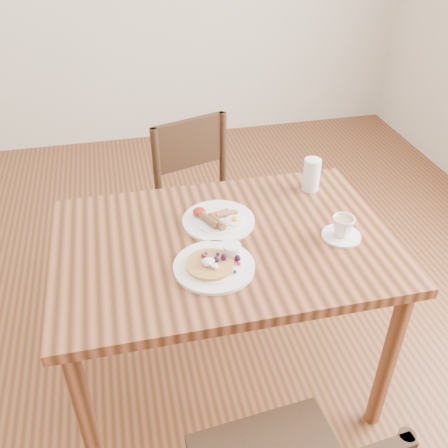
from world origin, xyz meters
name	(u,v)px	position (x,y,z in m)	size (l,w,h in m)	color
ground	(224,375)	(0.00, 0.00, 0.00)	(5.00, 5.00, 0.00)	#522B17
dining_table	(224,262)	(0.00, 0.00, 0.65)	(1.20, 0.80, 0.75)	brown
chair_far	(204,204)	(0.05, 0.64, 0.49)	(0.53, 0.53, 0.88)	#302111
pancake_plate	(215,264)	(-0.06, -0.14, 0.76)	(0.27, 0.27, 0.06)	white
breakfast_plate	(217,220)	(0.00, 0.11, 0.76)	(0.27, 0.27, 0.04)	white
teacup_saucer	(342,228)	(0.41, -0.07, 0.79)	(0.14, 0.14, 0.08)	white
water_glass	(311,175)	(0.42, 0.26, 0.82)	(0.07, 0.07, 0.13)	silver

